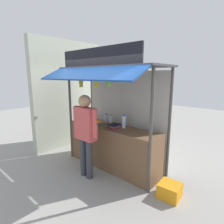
% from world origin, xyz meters
% --- Properties ---
extents(ground_plane, '(20.00, 20.00, 0.00)m').
position_xyz_m(ground_plane, '(0.00, 0.00, 0.00)').
color(ground_plane, gray).
extents(stall_counter, '(2.35, 0.59, 0.99)m').
position_xyz_m(stall_counter, '(0.00, 0.00, 0.49)').
color(stall_counter, brown).
rests_on(stall_counter, ground).
extents(stall_structure, '(2.55, 1.49, 2.70)m').
position_xyz_m(stall_structure, '(0.00, 0.13, 1.63)').
color(stall_structure, '#4C4742').
rests_on(stall_structure, ground).
extents(water_bottle_mid_left, '(0.09, 0.09, 0.31)m').
position_xyz_m(water_bottle_mid_left, '(0.26, 0.11, 1.14)').
color(water_bottle_mid_left, silver).
rests_on(water_bottle_mid_left, stall_counter).
extents(water_bottle_back_right, '(0.07, 0.07, 0.24)m').
position_xyz_m(water_bottle_back_right, '(-0.35, 0.17, 1.10)').
color(water_bottle_back_right, silver).
rests_on(water_bottle_back_right, stall_counter).
extents(water_bottle_far_left, '(0.07, 0.07, 0.24)m').
position_xyz_m(water_bottle_far_left, '(-0.18, 0.15, 1.10)').
color(water_bottle_far_left, silver).
rests_on(water_bottle_far_left, stall_counter).
extents(magazine_stack_right, '(0.26, 0.29, 0.06)m').
position_xyz_m(magazine_stack_right, '(-0.44, -0.03, 1.02)').
color(magazine_stack_right, green).
rests_on(magazine_stack_right, stall_counter).
extents(magazine_stack_far_right, '(0.27, 0.30, 0.08)m').
position_xyz_m(magazine_stack_far_right, '(0.10, -0.03, 1.03)').
color(magazine_stack_far_right, purple).
rests_on(magazine_stack_far_right, stall_counter).
extents(banana_bunch_rightmost, '(0.10, 0.10, 0.30)m').
position_xyz_m(banana_bunch_rightmost, '(-0.07, -0.40, 1.99)').
color(banana_bunch_rightmost, '#332D23').
extents(banana_bunch_inner_left, '(0.11, 0.12, 0.33)m').
position_xyz_m(banana_bunch_inner_left, '(-0.59, -0.40, 1.97)').
color(banana_bunch_inner_left, '#332D23').
extents(banana_bunch_inner_right, '(0.11, 0.11, 0.28)m').
position_xyz_m(banana_bunch_inner_right, '(0.26, -0.40, 2.01)').
color(banana_bunch_inner_right, '#332D23').
extents(vendor_person, '(0.67, 0.25, 1.78)m').
position_xyz_m(vendor_person, '(-0.12, -0.70, 1.07)').
color(vendor_person, '#383842').
rests_on(vendor_person, ground).
extents(plastic_crate, '(0.39, 0.39, 0.26)m').
position_xyz_m(plastic_crate, '(1.53, -0.17, 0.13)').
color(plastic_crate, orange).
rests_on(plastic_crate, ground).
extents(neighbour_wall, '(0.20, 2.40, 3.17)m').
position_xyz_m(neighbour_wall, '(-2.04, 0.30, 1.59)').
color(neighbour_wall, '#B2B9A5').
rests_on(neighbour_wall, ground).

